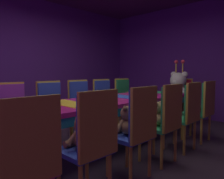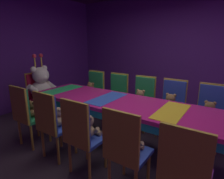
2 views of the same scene
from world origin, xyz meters
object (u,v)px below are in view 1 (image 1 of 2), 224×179
object	(u,v)px
teddy_left_5	(130,99)
teddy_right_3	(157,115)
teddy_right_1	(82,134)
chair_left_1	(12,111)
teddy_left_3	(86,103)
chair_right_3	(167,116)
teddy_left_4	(109,101)
teddy_right_0	(17,154)
chair_left_4	(104,99)
chair_right_2	(138,124)
banquet_table	(102,106)
chair_left_2	(51,106)
throne_chair	(181,96)
teddy_left_2	(56,108)
teddy_right_5	(195,105)
king_teddy_bear	(178,90)
chair_right_0	(26,156)
chair_right_4	(188,110)
chair_right_5	(204,105)
chair_left_5	(124,97)
teddy_left_1	(17,112)
chair_right_1	(93,136)
chair_left_3	(81,102)
teddy_right_2	(127,122)

from	to	relation	value
teddy_left_5	teddy_right_3	xyz separation A→B (m)	(1.41, -1.17, 0.02)
teddy_left_5	teddy_right_1	size ratio (longest dim) A/B	0.88
chair_left_1	teddy_left_3	distance (m)	1.18
chair_left_1	chair_right_3	world-z (taller)	same
teddy_left_4	teddy_right_0	size ratio (longest dim) A/B	1.04
chair_left_4	chair_right_2	world-z (taller)	same
banquet_table	chair_left_2	distance (m)	0.89
teddy_right_3	throne_chair	world-z (taller)	throne_chair
teddy_left_2	teddy_right_3	world-z (taller)	teddy_right_3
teddy_right_5	king_teddy_bear	distance (m)	1.02
chair_left_4	king_teddy_bear	size ratio (longest dim) A/B	1.07
banquet_table	chair_right_0	xyz separation A→B (m)	(0.86, -1.45, -0.06)
teddy_left_3	teddy_right_1	bearing A→B (deg)	-39.53
teddy_left_3	chair_right_4	size ratio (longest dim) A/B	0.32
teddy_right_0	teddy_left_3	bearing A→B (deg)	-50.55
chair_right_5	chair_left_1	bearing A→B (deg)	54.18
chair_right_5	chair_right_0	bearing A→B (deg)	90.38
chair_left_4	teddy_right_5	distance (m)	1.66
chair_left_1	chair_right_3	bearing A→B (deg)	34.21
banquet_table	chair_right_2	bearing A→B (deg)	-18.25
chair_left_4	teddy_right_3	bearing A→B (deg)	-20.07
chair_left_5	king_teddy_bear	size ratio (longest dim) A/B	1.07
teddy_right_3	chair_left_2	bearing A→B (deg)	20.35
teddy_left_1	chair_right_4	world-z (taller)	chair_right_4
teddy_left_1	throne_chair	xyz separation A→B (m)	(0.71, 3.24, 0.00)
banquet_table	teddy_right_0	distance (m)	1.62
teddy_right_1	teddy_right_3	bearing A→B (deg)	-91.01
chair_right_1	chair_right_0	bearing A→B (deg)	91.97
chair_left_3	chair_left_2	bearing A→B (deg)	-87.89
teddy_left_2	chair_left_3	bearing A→B (deg)	105.68
teddy_left_4	teddy_left_1	bearing A→B (deg)	-90.17
chair_left_1	chair_right_5	distance (m)	2.89
chair_right_5	teddy_right_2	bearing A→B (deg)	85.70
teddy_right_2	teddy_right_1	bearing A→B (deg)	88.61
chair_right_0	chair_right_3	distance (m)	1.73
banquet_table	chair_right_4	xyz separation A→B (m)	(0.85, 0.86, -0.06)
throne_chair	teddy_left_2	bearing A→B (deg)	-14.68
chair_right_5	teddy_left_4	bearing A→B (deg)	21.64
teddy_left_1	chair_right_2	bearing A→B (deg)	21.19
chair_right_0	chair_right_5	xyz separation A→B (m)	(-0.02, 2.91, 0.00)
teddy_left_2	throne_chair	distance (m)	2.74
chair_right_5	throne_chair	distance (m)	1.23
chair_left_2	chair_right_2	size ratio (longest dim) A/B	1.00
chair_right_1	chair_right_2	bearing A→B (deg)	-91.54
teddy_right_1	teddy_right_5	distance (m)	2.33
teddy_left_5	throne_chair	size ratio (longest dim) A/B	0.28
chair_right_4	teddy_right_2	bearing A→B (deg)	82.90
teddy_right_0	banquet_table	bearing A→B (deg)	-63.74
teddy_right_0	chair_left_2	bearing A→B (deg)	-36.56
teddy_right_2	chair_right_3	distance (m)	0.58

